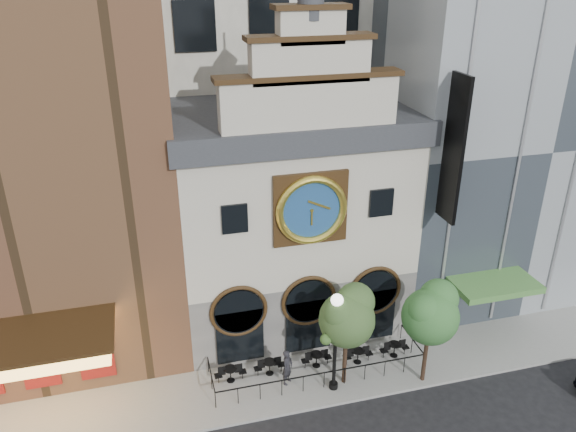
# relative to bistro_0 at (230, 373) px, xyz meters

# --- Properties ---
(ground) EXTENTS (120.00, 120.00, 0.00)m
(ground) POSITION_rel_bistro_0_xyz_m (4.32, -2.83, -0.61)
(ground) COLOR black
(ground) RESTS_ON ground
(sidewalk) EXTENTS (44.00, 5.00, 0.15)m
(sidewalk) POSITION_rel_bistro_0_xyz_m (4.32, -0.33, -0.54)
(sidewalk) COLOR gray
(sidewalk) RESTS_ON ground
(clock_building) EXTENTS (12.60, 8.78, 18.65)m
(clock_building) POSITION_rel_bistro_0_xyz_m (4.32, 4.99, 6.07)
(clock_building) COLOR #605E5B
(clock_building) RESTS_ON ground
(theater_building) EXTENTS (14.00, 15.60, 25.00)m
(theater_building) POSITION_rel_bistro_0_xyz_m (-8.68, 7.13, 11.99)
(theater_building) COLOR brown
(theater_building) RESTS_ON ground
(retail_building) EXTENTS (14.00, 14.40, 20.00)m
(retail_building) POSITION_rel_bistro_0_xyz_m (17.32, 7.15, 9.53)
(retail_building) COLOR gray
(retail_building) RESTS_ON ground
(cafe_railing) EXTENTS (10.60, 2.60, 0.90)m
(cafe_railing) POSITION_rel_bistro_0_xyz_m (4.32, -0.33, -0.01)
(cafe_railing) COLOR black
(cafe_railing) RESTS_ON sidewalk
(bistro_0) EXTENTS (1.58, 0.68, 0.90)m
(bistro_0) POSITION_rel_bistro_0_xyz_m (0.00, 0.00, 0.00)
(bistro_0) COLOR black
(bistro_0) RESTS_ON sidewalk
(bistro_1) EXTENTS (1.58, 0.68, 0.90)m
(bistro_1) POSITION_rel_bistro_0_xyz_m (1.99, 0.02, 0.00)
(bistro_1) COLOR black
(bistro_1) RESTS_ON sidewalk
(bistro_2) EXTENTS (1.58, 0.68, 0.90)m
(bistro_2) POSITION_rel_bistro_0_xyz_m (4.44, -0.03, 0.00)
(bistro_2) COLOR black
(bistro_2) RESTS_ON sidewalk
(bistro_3) EXTENTS (1.58, 0.68, 0.90)m
(bistro_3) POSITION_rel_bistro_0_xyz_m (6.59, -0.31, 0.00)
(bistro_3) COLOR black
(bistro_3) RESTS_ON sidewalk
(bistro_4) EXTENTS (1.58, 0.68, 0.90)m
(bistro_4) POSITION_rel_bistro_0_xyz_m (8.64, -0.31, 0.00)
(bistro_4) COLOR black
(bistro_4) RESTS_ON sidewalk
(pedestrian) EXTENTS (0.80, 0.81, 1.89)m
(pedestrian) POSITION_rel_bistro_0_xyz_m (2.69, -0.84, 0.48)
(pedestrian) COLOR black
(pedestrian) RESTS_ON sidewalk
(lamppost) EXTENTS (1.63, 0.97, 5.36)m
(lamppost) POSITION_rel_bistro_0_xyz_m (4.76, -1.78, 2.85)
(lamppost) COLOR black
(lamppost) RESTS_ON sidewalk
(tree_left) EXTENTS (2.77, 2.66, 5.33)m
(tree_left) POSITION_rel_bistro_0_xyz_m (5.45, -1.45, 3.44)
(tree_left) COLOR #382619
(tree_left) RESTS_ON sidewalk
(tree_right) EXTENTS (2.82, 2.71, 5.42)m
(tree_right) POSITION_rel_bistro_0_xyz_m (9.29, -2.31, 3.51)
(tree_right) COLOR #382619
(tree_right) RESTS_ON sidewalk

